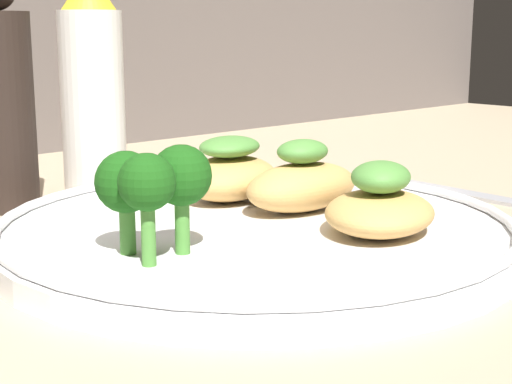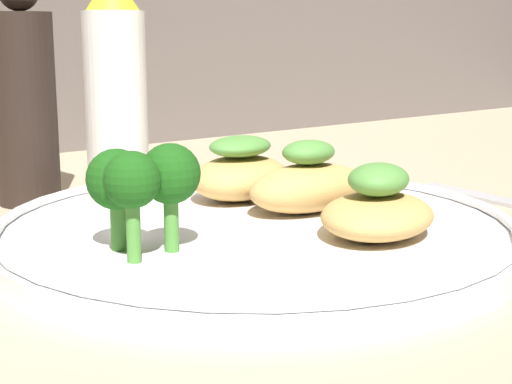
{
  "view_description": "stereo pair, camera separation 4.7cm",
  "coord_description": "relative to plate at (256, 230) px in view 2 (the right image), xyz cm",
  "views": [
    {
      "loc": [
        -31.73,
        -33.92,
        13.24
      ],
      "look_at": [
        0.0,
        0.0,
        3.4
      ],
      "focal_mm": 55.0,
      "sensor_mm": 36.0,
      "label": 1
    },
    {
      "loc": [
        -28.11,
        -36.98,
        13.24
      ],
      "look_at": [
        0.0,
        0.0,
        3.4
      ],
      "focal_mm": 55.0,
      "sensor_mm": 36.0,
      "label": 2
    }
  ],
  "objects": [
    {
      "name": "ground_plane",
      "position": [
        0.0,
        0.0,
        -1.49
      ],
      "size": [
        180.0,
        180.0,
        1.0
      ],
      "primitive_type": "cube",
      "color": "tan"
    },
    {
      "name": "grilled_meat_front",
      "position": [
        3.9,
        -6.4,
        1.98
      ],
      "size": [
        10.28,
        9.47,
        4.23
      ],
      "color": "tan",
      "rests_on": "plate"
    },
    {
      "name": "grilled_meat_back",
      "position": [
        3.47,
        6.37,
        2.26
      ],
      "size": [
        9.63,
        8.43,
        4.43
      ],
      "color": "tan",
      "rests_on": "plate"
    },
    {
      "name": "grilled_meat_middle",
      "position": [
        4.76,
        0.67,
        2.23
      ],
      "size": [
        8.82,
        5.1,
        4.69
      ],
      "color": "tan",
      "rests_on": "plate"
    },
    {
      "name": "pepper_grinder",
      "position": [
        -6.47,
        19.92,
        6.85
      ],
      "size": [
        4.6,
        4.6,
        17.28
      ],
      "color": "black",
      "rests_on": "ground_plane"
    },
    {
      "name": "sauce_bottle",
      "position": [
        1.05,
        19.92,
        7.45
      ],
      "size": [
        4.98,
        4.98,
        17.64
      ],
      "color": "white",
      "rests_on": "ground_plane"
    },
    {
      "name": "broccoli_bunch",
      "position": [
        -8.65,
        -1.21,
        4.38
      ],
      "size": [
        5.66,
        6.06,
        5.86
      ],
      "color": "#4C8E38",
      "rests_on": "plate"
    },
    {
      "name": "plate",
      "position": [
        0.0,
        0.0,
        0.0
      ],
      "size": [
        31.81,
        31.81,
        2.0
      ],
      "color": "white",
      "rests_on": "ground_plane"
    }
  ]
}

